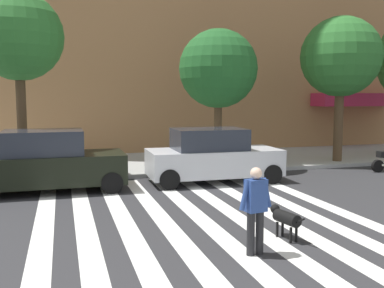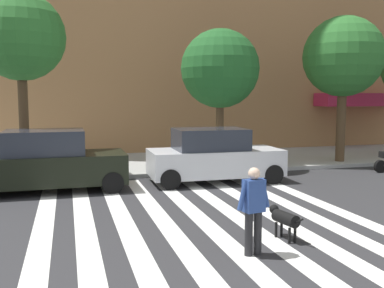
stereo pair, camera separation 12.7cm
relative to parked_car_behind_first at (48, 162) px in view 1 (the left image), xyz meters
The scene contains 10 objects.
ground_plane 6.81m from the parked_car_behind_first, 63.72° to the right, with size 160.00×160.00×0.00m, color #2B2B2D.
sidewalk_far 5.32m from the parked_car_behind_first, 55.34° to the left, with size 80.00×6.00×0.15m, color #9B9C98.
crosswalk_stripes 7.08m from the parked_car_behind_first, 59.47° to the right, with size 7.65×14.14×0.01m.
parked_car_behind_first is the anchor object (origin of this frame).
parked_car_third_in_line 5.35m from the parked_car_behind_first, ahead, with size 4.52×2.08×1.84m.
street_tree_nearest 4.72m from the parked_car_behind_first, 111.65° to the left, with size 3.05×3.05×6.35m.
street_tree_middle 7.64m from the parked_car_behind_first, 21.80° to the left, with size 3.14×3.14×5.45m.
street_tree_further 12.56m from the parked_car_behind_first, 10.37° to the left, with size 3.37×3.37×6.13m.
pedestrian_dog_walker 7.83m from the parked_car_behind_first, 60.96° to the right, with size 0.71×0.31×1.64m.
dog_on_leash 7.83m from the parked_car_behind_first, 52.33° to the right, with size 0.37×1.02×0.65m.
Camera 1 is at (-2.55, -0.64, 2.92)m, focal length 41.04 mm.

